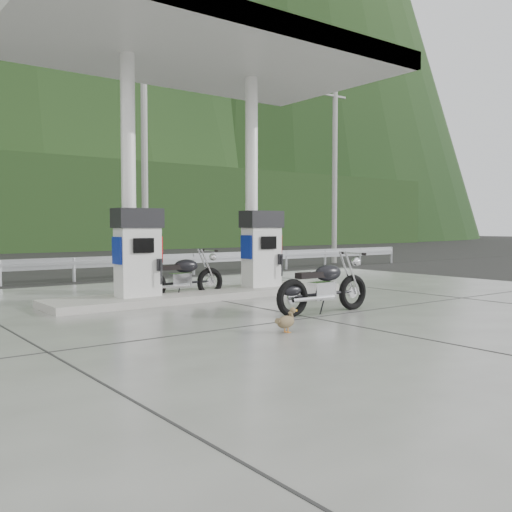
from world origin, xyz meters
TOP-DOWN VIEW (x-y plane):
  - ground at (0.00, 0.00)m, footprint 160.00×160.00m
  - forecourt_apron at (0.00, 0.00)m, footprint 18.00×14.00m
  - pump_island at (0.00, 2.50)m, footprint 7.00×1.40m
  - gas_pump_left at (-1.60, 2.50)m, footprint 0.95×0.55m
  - gas_pump_right at (1.60, 2.50)m, footprint 0.95×0.55m
  - canopy_column_left at (-1.60, 2.90)m, footprint 0.30×0.30m
  - canopy_column_right at (1.60, 2.90)m, footprint 0.30×0.30m
  - canopy_roof at (0.00, 2.50)m, footprint 8.50×5.00m
  - guardrail at (0.00, 8.00)m, footprint 26.00×0.16m
  - road at (0.00, 11.50)m, footprint 60.00×7.00m
  - utility_pole_b at (2.00, 9.50)m, footprint 0.22×0.22m
  - utility_pole_c at (11.00, 9.50)m, footprint 0.22×0.22m
  - motorcycle_left at (-0.45, 2.71)m, footprint 1.96×0.65m
  - motorcycle_right at (0.55, -0.72)m, footprint 2.03×0.68m
  - duck at (-1.25, -1.78)m, footprint 0.45×0.21m

SIDE VIEW (x-z plane):
  - ground at x=0.00m, z-range 0.00..0.00m
  - road at x=0.00m, z-range 0.00..0.01m
  - forecourt_apron at x=0.00m, z-range 0.00..0.02m
  - pump_island at x=0.00m, z-range 0.02..0.17m
  - duck at x=-1.25m, z-range 0.02..0.33m
  - motorcycle_left at x=-0.45m, z-range 0.02..0.94m
  - motorcycle_right at x=0.55m, z-range 0.02..0.97m
  - guardrail at x=0.00m, z-range 0.00..1.42m
  - gas_pump_left at x=-1.60m, z-range 0.17..1.97m
  - gas_pump_right at x=1.60m, z-range 0.17..1.97m
  - canopy_column_left at x=-1.60m, z-range 0.17..5.17m
  - canopy_column_right at x=1.60m, z-range 0.17..5.17m
  - utility_pole_b at x=2.00m, z-range 0.00..8.00m
  - utility_pole_c at x=11.00m, z-range 0.00..8.00m
  - canopy_roof at x=0.00m, z-range 5.17..5.57m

